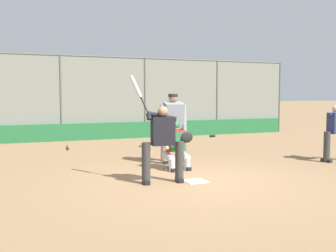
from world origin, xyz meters
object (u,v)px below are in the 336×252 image
at_px(batter_on_deck, 336,131).
at_px(catcher_behind_plate, 177,145).
at_px(umpire_home, 173,126).
at_px(spare_bat_near_backstop, 68,148).
at_px(spare_bat_by_padding, 146,144).
at_px(fielding_glove_on_dirt, 212,136).
at_px(batter_at_plate, 162,141).

bearing_deg(batter_on_deck, catcher_behind_plate, 164.27).
distance_m(catcher_behind_plate, umpire_home, 0.91).
bearing_deg(spare_bat_near_backstop, spare_bat_by_padding, 93.65).
distance_m(catcher_behind_plate, spare_bat_by_padding, 4.52).
distance_m(batter_on_deck, fielding_glove_on_dirt, 6.38).
xyz_separation_m(umpire_home, batter_on_deck, (-4.10, 1.25, -0.15)).
distance_m(umpire_home, spare_bat_by_padding, 3.77).
bearing_deg(batter_at_plate, umpire_home, -111.57).
bearing_deg(umpire_home, batter_at_plate, 64.03).
bearing_deg(batter_at_plate, spare_bat_near_backstop, -72.75).
relative_size(spare_bat_by_padding, fielding_glove_on_dirt, 2.40).
height_order(batter_on_deck, spare_bat_near_backstop, batter_on_deck).
height_order(batter_at_plate, umpire_home, batter_at_plate).
xyz_separation_m(spare_bat_by_padding, fielding_glove_on_dirt, (-3.36, -1.46, 0.02)).
relative_size(batter_at_plate, spare_bat_near_backstop, 2.56).
bearing_deg(catcher_behind_plate, batter_at_plate, 52.65).
xyz_separation_m(batter_at_plate, umpire_home, (-1.03, -1.95, 0.13)).
height_order(batter_on_deck, fielding_glove_on_dirt, batter_on_deck).
xyz_separation_m(batter_at_plate, spare_bat_by_padding, (-1.54, -5.58, -0.79)).
distance_m(catcher_behind_plate, fielding_glove_on_dirt, 7.19).
bearing_deg(spare_bat_near_backstop, batter_at_plate, 16.15).
relative_size(umpire_home, spare_bat_by_padding, 2.64).
relative_size(batter_at_plate, catcher_behind_plate, 1.88).
bearing_deg(spare_bat_by_padding, batter_on_deck, -101.24).
distance_m(catcher_behind_plate, batter_on_deck, 4.36).
bearing_deg(spare_bat_by_padding, umpire_home, -145.56).
bearing_deg(batter_on_deck, batter_at_plate, 178.03).
bearing_deg(spare_bat_near_backstop, batter_on_deck, 56.71).
bearing_deg(umpire_home, fielding_glove_on_dirt, -125.35).
xyz_separation_m(catcher_behind_plate, batter_on_deck, (-4.33, 0.45, 0.22)).
bearing_deg(fielding_glove_on_dirt, spare_bat_by_padding, 23.49).
distance_m(umpire_home, fielding_glove_on_dirt, 6.45).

